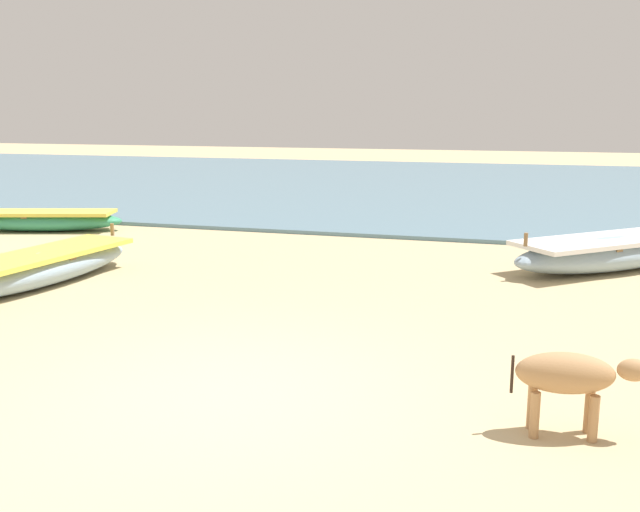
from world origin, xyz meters
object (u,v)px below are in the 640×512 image
(fishing_boat_2, at_px, (610,252))
(fishing_boat_4, at_px, (43,220))
(calf_far_tan, at_px, (570,377))
(fishing_boat_0, at_px, (39,267))

(fishing_boat_2, height_order, fishing_boat_4, fishing_boat_2)
(fishing_boat_2, height_order, calf_far_tan, fishing_boat_2)
(fishing_boat_0, relative_size, fishing_boat_4, 1.04)
(fishing_boat_0, bearing_deg, fishing_boat_4, 45.02)
(fishing_boat_4, bearing_deg, fishing_boat_2, 160.52)
(fishing_boat_2, distance_m, fishing_boat_4, 11.07)
(fishing_boat_4, bearing_deg, calf_far_tan, 129.05)
(fishing_boat_0, relative_size, fishing_boat_2, 1.01)
(fishing_boat_0, distance_m, fishing_boat_4, 5.00)
(fishing_boat_0, height_order, fishing_boat_4, fishing_boat_0)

